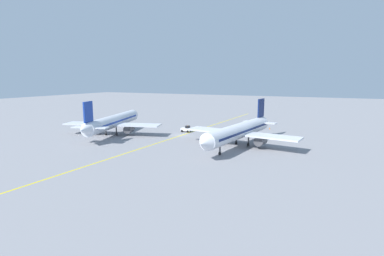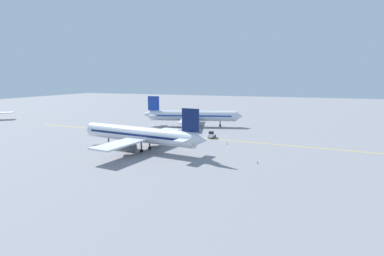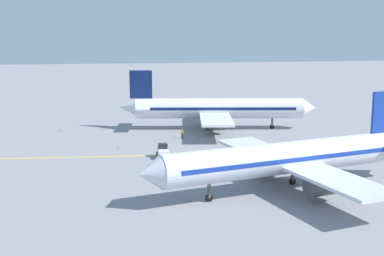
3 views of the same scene
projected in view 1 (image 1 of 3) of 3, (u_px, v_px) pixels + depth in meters
ground_plane at (182, 135)px, 85.56m from camera, size 400.00×400.00×0.00m
apron_yellow_centreline at (182, 135)px, 85.56m from camera, size 7.91×119.79×0.01m
airplane_at_gate at (240, 131)px, 71.12m from camera, size 28.45×35.51×10.60m
airplane_adjacent_stand at (113, 122)px, 86.11m from camera, size 28.38×35.01×10.60m
baggage_tug_white at (186, 129)px, 90.48m from camera, size 3.00×1.76×2.11m
ground_crew_worker at (221, 135)px, 81.18m from camera, size 0.51×0.38×1.68m
traffic_cone_near_nose at (270, 128)px, 95.70m from camera, size 0.32×0.32×0.55m
traffic_cone_mid_apron at (215, 130)px, 93.13m from camera, size 0.32×0.32×0.55m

